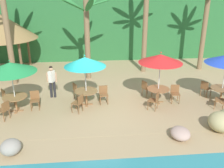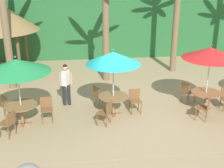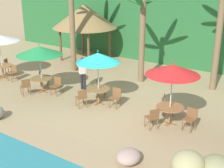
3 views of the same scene
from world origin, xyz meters
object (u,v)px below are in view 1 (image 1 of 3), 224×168
(chair_green_left, at_px, (4,109))
(chair_teal_inland, at_px, (77,90))
(dining_table_red, at_px, (158,91))
(chair_red_inland, at_px, (146,88))
(chair_teal_left, at_px, (79,102))
(chair_blue_left, at_px, (222,99))
(chair_green_inland, at_px, (6,96))
(umbrella_red, at_px, (161,59))
(umbrella_green, at_px, (10,67))
(waiter_in_white, at_px, (52,79))
(umbrella_teal, at_px, (85,62))
(dining_table_green, at_px, (15,99))
(chair_blue_inland, at_px, (205,88))
(chair_green_seaward, at_px, (35,99))
(palm_tree_third, at_px, (146,9))
(dining_table_teal, at_px, (86,93))
(palm_tree_second, at_px, (87,25))
(palm_tree_fourth, at_px, (206,16))
(chair_red_seaward, at_px, (175,92))
(chair_teal_seaward, at_px, (103,93))
(chair_red_left, at_px, (155,100))
(palm_tree_nearest, at_px, (4,10))
(dining_table_blue, at_px, (222,90))

(chair_green_left, bearing_deg, chair_teal_inland, 31.97)
(dining_table_red, bearing_deg, chair_red_inland, 121.84)
(chair_teal_left, relative_size, chair_blue_left, 1.00)
(chair_green_inland, bearing_deg, umbrella_red, -2.38)
(umbrella_green, bearing_deg, chair_teal_left, -8.05)
(dining_table_red, bearing_deg, waiter_in_white, 168.10)
(umbrella_teal, xyz_separation_m, chair_teal_inland, (-0.47, 0.71, -1.67))
(dining_table_green, bearing_deg, chair_green_inland, 133.89)
(umbrella_green, height_order, chair_blue_left, umbrella_green)
(chair_green_inland, height_order, chair_blue_inland, same)
(dining_table_green, distance_m, chair_blue_left, 9.57)
(chair_green_seaward, distance_m, palm_tree_third, 8.69)
(dining_table_teal, xyz_separation_m, chair_blue_left, (6.30, -1.07, -0.10))
(palm_tree_second, height_order, palm_tree_third, palm_tree_third)
(chair_teal_left, xyz_separation_m, palm_tree_fourth, (8.13, 5.67, 3.09))
(dining_table_green, height_order, chair_red_seaward, chair_red_seaward)
(chair_green_seaward, bearing_deg, umbrella_red, 1.27)
(chair_teal_seaward, relative_size, chair_red_left, 1.00)
(dining_table_green, distance_m, dining_table_red, 6.77)
(dining_table_teal, height_order, umbrella_red, umbrella_red)
(chair_blue_left, bearing_deg, palm_tree_second, 141.71)
(chair_red_inland, height_order, chair_blue_inland, same)
(umbrella_red, distance_m, palm_tree_second, 5.26)
(chair_green_seaward, bearing_deg, chair_teal_left, -15.92)
(chair_green_seaward, height_order, palm_tree_nearest, palm_tree_nearest)
(chair_red_seaward, bearing_deg, chair_teal_seaward, 176.40)
(chair_teal_left, bearing_deg, chair_green_inland, 163.62)
(chair_green_seaward, distance_m, chair_red_left, 5.61)
(chair_red_inland, bearing_deg, chair_red_left, -86.35)
(chair_red_inland, bearing_deg, chair_green_seaward, -171.10)
(chair_teal_left, distance_m, palm_tree_nearest, 6.73)
(umbrella_teal, distance_m, palm_tree_fourth, 9.30)
(dining_table_teal, height_order, chair_teal_left, chair_teal_left)
(chair_red_seaward, xyz_separation_m, palm_tree_nearest, (-8.62, 3.36, 3.69))
(chair_red_left, relative_size, waiter_in_white, 0.51)
(chair_red_left, height_order, palm_tree_fourth, palm_tree_fourth)
(umbrella_green, xyz_separation_m, dining_table_red, (6.76, 0.31, -1.52))
(dining_table_blue, xyz_separation_m, palm_tree_nearest, (-10.92, 3.58, 3.59))
(umbrella_red, bearing_deg, dining_table_red, -10.62)
(chair_red_seaward, bearing_deg, chair_green_inland, 177.77)
(chair_teal_inland, distance_m, palm_tree_nearest, 5.86)
(umbrella_green, xyz_separation_m, palm_tree_nearest, (-1.00, 3.65, 2.06))
(palm_tree_second, bearing_deg, chair_teal_left, -95.75)
(chair_red_seaward, height_order, dining_table_blue, chair_red_seaward)
(umbrella_green, bearing_deg, palm_tree_third, 36.08)
(umbrella_red, bearing_deg, palm_tree_fourth, 49.29)
(chair_teal_inland, relative_size, palm_tree_second, 0.18)
(chair_green_seaward, xyz_separation_m, dining_table_teal, (2.40, 0.20, 0.10))
(palm_tree_second, bearing_deg, dining_table_blue, -32.10)
(dining_table_blue, distance_m, chair_blue_inland, 0.86)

